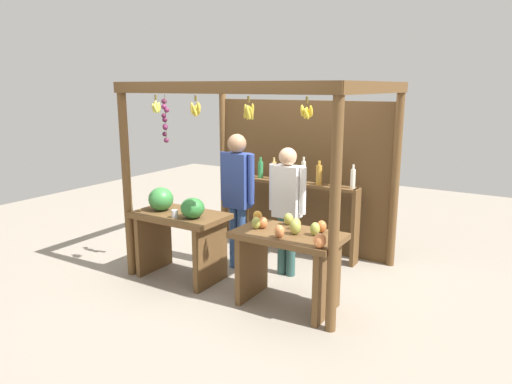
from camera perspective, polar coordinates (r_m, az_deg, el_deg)
ground_plane at (r=6.00m, az=0.99°, el=-9.32°), size 12.00×12.00×0.00m
market_stall at (r=5.99m, az=3.04°, el=4.14°), size 2.73×2.06×2.29m
fruit_counter_left at (r=5.61m, az=-9.38°, el=-3.85°), size 1.10×0.64×1.07m
fruit_counter_right at (r=4.86m, az=3.94°, el=-7.27°), size 1.10×0.64×0.95m
bottle_shelf_unit at (r=6.34m, az=4.82°, el=-0.46°), size 1.75×0.22×1.34m
vendor_man at (r=5.75m, az=-2.28°, el=0.39°), size 0.48×0.23×1.69m
vendor_woman at (r=5.57m, az=3.80°, el=-1.03°), size 0.48×0.21×1.56m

